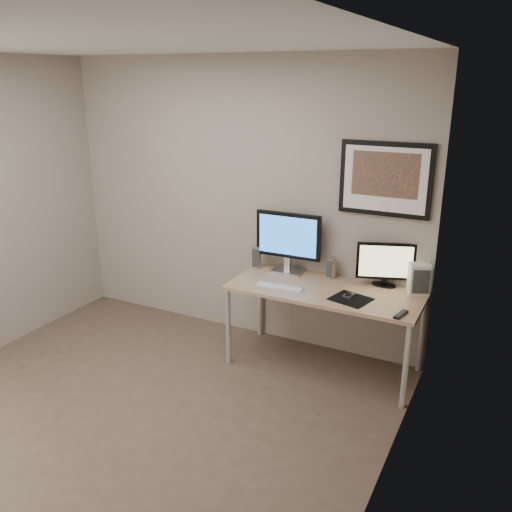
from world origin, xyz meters
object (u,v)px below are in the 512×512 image
(monitor_large, at_px, (288,240))
(fan_unit, at_px, (419,279))
(keyboard, at_px, (279,287))
(monitor_tv, at_px, (385,263))
(speaker_left, at_px, (257,257))
(framed_art, at_px, (385,179))
(desk, at_px, (325,296))
(speaker_right, at_px, (331,268))

(monitor_large, relative_size, fan_unit, 2.38)
(keyboard, bearing_deg, fan_unit, 17.87)
(monitor_tv, relative_size, keyboard, 1.14)
(monitor_tv, distance_m, speaker_left, 1.17)
(monitor_large, relative_size, monitor_tv, 1.30)
(framed_art, relative_size, speaker_left, 3.74)
(desk, distance_m, speaker_left, 0.80)
(desk, relative_size, monitor_tv, 3.46)
(desk, relative_size, keyboard, 3.94)
(desk, height_order, framed_art, framed_art)
(framed_art, height_order, monitor_large, framed_art)
(monitor_tv, bearing_deg, framed_art, 123.80)
(desk, bearing_deg, fan_unit, 18.31)
(framed_art, xyz_separation_m, keyboard, (-0.70, -0.49, -0.88))
(desk, relative_size, speaker_left, 7.98)
(framed_art, height_order, monitor_tv, framed_art)
(speaker_left, distance_m, fan_unit, 1.46)
(monitor_large, xyz_separation_m, monitor_tv, (0.86, 0.05, -0.10))
(desk, bearing_deg, speaker_right, 99.48)
(speaker_left, relative_size, speaker_right, 1.10)
(speaker_left, height_order, speaker_right, speaker_left)
(framed_art, bearing_deg, desk, -136.54)
(desk, xyz_separation_m, speaker_right, (-0.04, 0.26, 0.16))
(speaker_left, bearing_deg, framed_art, -7.80)
(desk, relative_size, monitor_large, 2.66)
(monitor_large, distance_m, fan_unit, 1.17)
(desk, height_order, monitor_large, monitor_large)
(desk, xyz_separation_m, fan_unit, (0.71, 0.23, 0.19))
(desk, height_order, monitor_tv, monitor_tv)
(monitor_tv, height_order, keyboard, monitor_tv)
(speaker_right, bearing_deg, framed_art, 22.72)
(monitor_tv, relative_size, fan_unit, 1.83)
(framed_art, height_order, fan_unit, framed_art)
(desk, bearing_deg, monitor_large, 152.93)
(desk, distance_m, keyboard, 0.39)
(desk, xyz_separation_m, speaker_left, (-0.75, 0.21, 0.17))
(monitor_large, height_order, monitor_tv, monitor_large)
(monitor_tv, relative_size, speaker_right, 2.54)
(framed_art, bearing_deg, fan_unit, -15.27)
(speaker_right, bearing_deg, keyboard, -113.37)
(framed_art, distance_m, speaker_right, 0.89)
(framed_art, distance_m, monitor_tv, 0.69)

